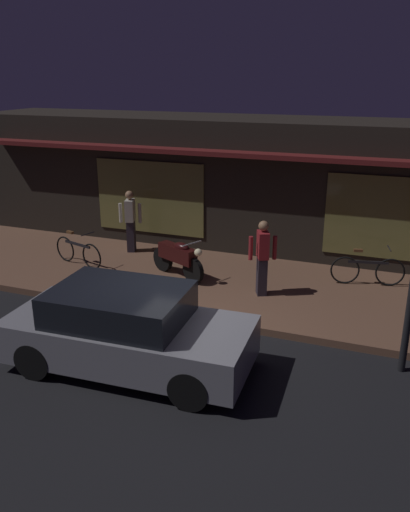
{
  "coord_description": "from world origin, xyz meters",
  "views": [
    {
      "loc": [
        3.22,
        -7.8,
        4.77
      ],
      "look_at": [
        -0.6,
        2.4,
        0.95
      ],
      "focal_mm": 36.85,
      "sensor_mm": 36.0,
      "label": 1
    }
  ],
  "objects_px": {
    "bicycle_parked": "(367,270)",
    "motorcycle": "(178,257)",
    "parked_car_near": "(127,330)",
    "bicycle_extra": "(78,252)",
    "person_bystander": "(262,256)",
    "person_photographer": "(130,220)"
  },
  "relations": [
    {
      "from": "bicycle_parked",
      "to": "bicycle_extra",
      "type": "distance_m",
      "value": 7.03
    },
    {
      "from": "person_photographer",
      "to": "parked_car_near",
      "type": "xyz_separation_m",
      "value": [
        2.65,
        -5.12,
        -0.32
      ]
    },
    {
      "from": "bicycle_extra",
      "to": "parked_car_near",
      "type": "distance_m",
      "value": 5.0
    },
    {
      "from": "motorcycle",
      "to": "parked_car_near",
      "type": "bearing_deg",
      "value": -79.66
    },
    {
      "from": "bicycle_parked",
      "to": "person_photographer",
      "type": "xyz_separation_m",
      "value": [
        -6.19,
        0.26,
        0.52
      ]
    },
    {
      "from": "motorcycle",
      "to": "parked_car_near",
      "type": "xyz_separation_m",
      "value": [
        0.7,
        -3.81,
        0.06
      ]
    },
    {
      "from": "person_photographer",
      "to": "bicycle_extra",
      "type": "bearing_deg",
      "value": -116.79
    },
    {
      "from": "motorcycle",
      "to": "person_photographer",
      "type": "distance_m",
      "value": 2.38
    },
    {
      "from": "parked_car_near",
      "to": "bicycle_extra",
      "type": "bearing_deg",
      "value": 132.69
    },
    {
      "from": "bicycle_extra",
      "to": "person_bystander",
      "type": "xyz_separation_m",
      "value": [
        4.8,
        -0.17,
        0.52
      ]
    },
    {
      "from": "motorcycle",
      "to": "bicycle_parked",
      "type": "relative_size",
      "value": 0.97
    },
    {
      "from": "motorcycle",
      "to": "bicycle_extra",
      "type": "xyz_separation_m",
      "value": [
        -2.69,
        -0.15,
        -0.14
      ]
    },
    {
      "from": "motorcycle",
      "to": "bicycle_parked",
      "type": "xyz_separation_m",
      "value": [
        4.23,
        1.05,
        -0.14
      ]
    },
    {
      "from": "bicycle_parked",
      "to": "person_bystander",
      "type": "bearing_deg",
      "value": -147.24
    },
    {
      "from": "person_bystander",
      "to": "parked_car_near",
      "type": "relative_size",
      "value": 0.4
    },
    {
      "from": "bicycle_parked",
      "to": "motorcycle",
      "type": "bearing_deg",
      "value": -166.09
    },
    {
      "from": "motorcycle",
      "to": "bicycle_parked",
      "type": "height_order",
      "value": "motorcycle"
    },
    {
      "from": "person_bystander",
      "to": "bicycle_parked",
      "type": "bearing_deg",
      "value": 32.76
    },
    {
      "from": "person_bystander",
      "to": "parked_car_near",
      "type": "height_order",
      "value": "person_bystander"
    },
    {
      "from": "motorcycle",
      "to": "parked_car_near",
      "type": "height_order",
      "value": "parked_car_near"
    },
    {
      "from": "motorcycle",
      "to": "bicycle_extra",
      "type": "height_order",
      "value": "motorcycle"
    },
    {
      "from": "person_bystander",
      "to": "parked_car_near",
      "type": "bearing_deg",
      "value": -112.02
    }
  ]
}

